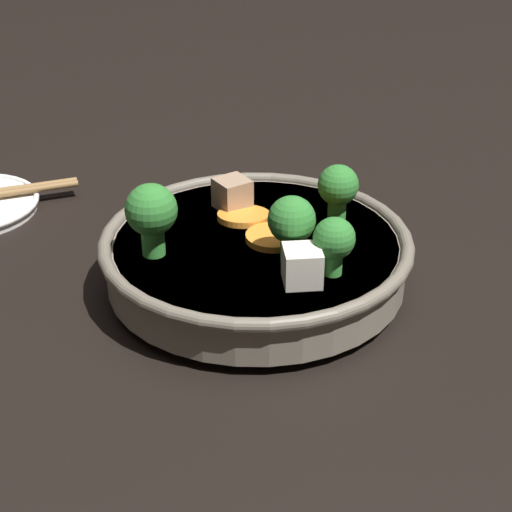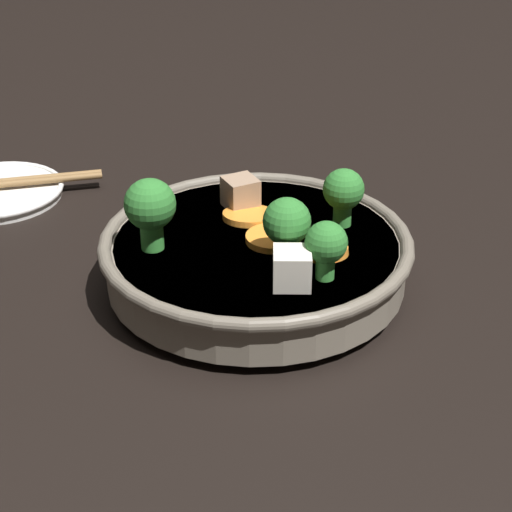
{
  "view_description": "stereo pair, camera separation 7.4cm",
  "coord_description": "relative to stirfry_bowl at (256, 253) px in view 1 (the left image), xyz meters",
  "views": [
    {
      "loc": [
        -0.65,
        0.05,
        0.4
      ],
      "look_at": [
        0.0,
        0.0,
        0.03
      ],
      "focal_mm": 60.0,
      "sensor_mm": 36.0,
      "label": 1
    },
    {
      "loc": [
        -0.65,
        -0.02,
        0.4
      ],
      "look_at": [
        0.0,
        0.0,
        0.03
      ],
      "focal_mm": 60.0,
      "sensor_mm": 36.0,
      "label": 2
    }
  ],
  "objects": [
    {
      "name": "ground_plane",
      "position": [
        0.0,
        0.0,
        -0.04
      ],
      "size": [
        3.0,
        3.0,
        0.0
      ],
      "primitive_type": "plane",
      "color": "black"
    },
    {
      "name": "stirfry_bowl",
      "position": [
        0.0,
        0.0,
        0.0
      ],
      "size": [
        0.27,
        0.27,
        0.11
      ],
      "color": "slate",
      "rests_on": "ground_plane"
    }
  ]
}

